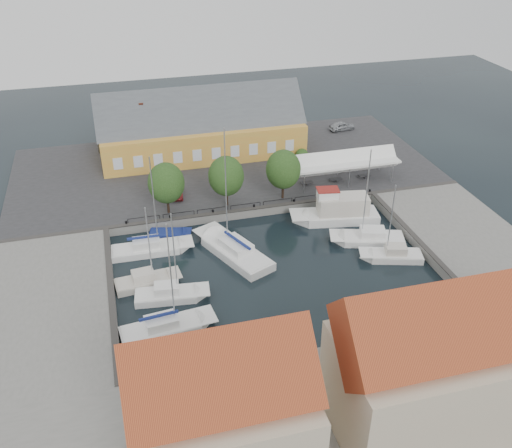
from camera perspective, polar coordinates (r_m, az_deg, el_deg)
The scene contains 22 objects.
ground at distance 59.65m, azimuth 1.50°, elevation -4.09°, with size 140.00×140.00×0.00m, color black.
north_quay at distance 78.79m, azimuth -3.23°, elevation 5.50°, with size 56.00×26.00×1.00m, color #2D2D30.
west_quay at distance 56.56m, azimuth -20.00°, elevation -7.86°, with size 12.00×24.00×1.00m, color slate.
east_quay at distance 66.71m, azimuth 20.47°, elevation -1.62°, with size 12.00×24.00×1.00m, color slate.
south_bank at distance 44.70m, azimuth 9.52°, elevation -18.53°, with size 56.00×14.00×1.00m, color slate.
quay_edge_fittings at distance 62.88m, azimuth 0.31°, elevation -0.90°, with size 56.00×24.72×0.40m.
warehouse at distance 81.66m, azimuth -5.92°, elevation 9.32°, with size 28.56×14.00×9.55m.
tent_canopy at distance 74.04m, azimuth 8.84°, elevation 6.16°, with size 14.00×4.00×2.83m.
quay_trees at distance 66.81m, azimuth -3.00°, elevation 4.81°, with size 18.20×4.20×6.30m.
car_silver at distance 91.30m, azimuth 8.60°, elevation 9.66°, with size 1.66×4.12×1.40m, color #A1A4A8.
car_red at distance 71.06m, azimuth -7.94°, elevation 3.31°, with size 1.39×3.98×1.31m, color #561316.
center_sailboat at distance 61.03m, azimuth -2.23°, elevation -2.80°, with size 7.30×11.17×14.70m.
trawler at distance 67.52m, azimuth 8.19°, elevation 1.11°, with size 10.77×4.80×5.00m.
east_boat_a at distance 64.45m, azimuth 11.21°, elevation -1.54°, with size 8.57×5.02×11.66m.
east_boat_b at distance 62.09m, azimuth 13.47°, elevation -3.20°, with size 6.93×3.99×9.35m.
west_boat_a at distance 62.53m, azimuth -10.51°, elevation -2.55°, with size 8.95×2.74×11.69m.
west_boat_b at distance 57.68m, azimuth -10.88°, elevation -5.78°, with size 6.75×2.88×9.23m.
west_boat_c at distance 55.56m, azimuth -8.56°, elevation -7.14°, with size 7.39×3.12×9.89m.
west_boat_d at distance 51.92m, azimuth -8.98°, elevation -10.34°, with size 8.85×3.53×11.52m.
launch_sw at distance 48.54m, azimuth -7.68°, elevation -14.05°, with size 4.96×1.92×0.98m.
launch_nw at distance 65.13m, azimuth -8.64°, elevation -1.08°, with size 5.01×2.99×0.88m.
townhouses at distance 40.21m, azimuth 14.10°, elevation -15.12°, with size 36.30×8.50×12.00m.
Camera 1 is at (-14.21, -46.83, 34.10)m, focal length 40.00 mm.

